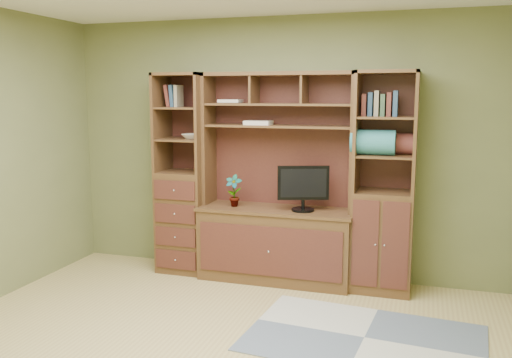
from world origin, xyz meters
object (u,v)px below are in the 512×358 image
(center_hutch, at_px, (276,179))
(right_tower, at_px, (384,183))
(monitor, at_px, (303,180))
(left_tower, at_px, (184,174))

(center_hutch, distance_m, right_tower, 1.03)
(right_tower, distance_m, monitor, 0.75)
(left_tower, bearing_deg, right_tower, 0.00)
(left_tower, relative_size, right_tower, 1.00)
(center_hutch, xyz_separation_m, left_tower, (-1.00, 0.04, 0.00))
(center_hutch, height_order, left_tower, same)
(center_hutch, relative_size, left_tower, 1.00)
(center_hutch, xyz_separation_m, monitor, (0.28, -0.03, 0.01))
(right_tower, bearing_deg, left_tower, 180.00)
(left_tower, bearing_deg, center_hutch, -2.29)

